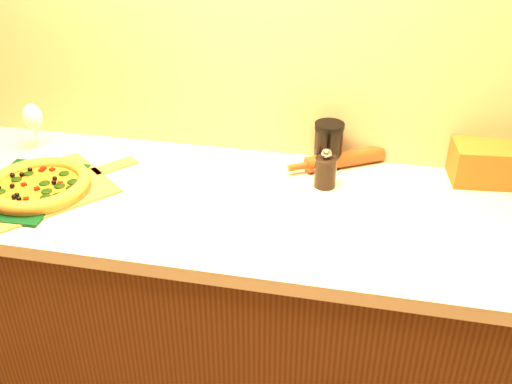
# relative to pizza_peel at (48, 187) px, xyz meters

# --- Properties ---
(cabinet) EXTENTS (2.80, 0.65, 0.86)m
(cabinet) POSITION_rel_pizza_peel_xyz_m (0.54, 0.06, -0.47)
(cabinet) COLOR #4B2610
(cabinet) RESTS_ON ground
(countertop) EXTENTS (2.84, 0.68, 0.04)m
(countertop) POSITION_rel_pizza_peel_xyz_m (0.54, 0.06, -0.02)
(countertop) COLOR beige
(countertop) RESTS_ON cabinet
(pizza_peel) EXTENTS (0.47, 0.49, 0.01)m
(pizza_peel) POSITION_rel_pizza_peel_xyz_m (0.00, 0.00, 0.00)
(pizza_peel) COLOR brown
(pizza_peel) RESTS_ON countertop
(pizza) EXTENTS (0.30, 0.30, 0.04)m
(pizza) POSITION_rel_pizza_peel_xyz_m (-0.01, -0.03, 0.02)
(pizza) COLOR gold
(pizza) RESTS_ON pizza_peel
(cutting_board) EXTENTS (0.28, 0.36, 0.03)m
(cutting_board) POSITION_rel_pizza_peel_xyz_m (-0.06, -0.03, 0.00)
(cutting_board) COLOR black
(cutting_board) RESTS_ON countertop
(bottle_cap) EXTENTS (0.04, 0.04, 0.01)m
(bottle_cap) POSITION_rel_pizza_peel_xyz_m (-0.03, -0.07, -0.00)
(bottle_cap) COLOR black
(bottle_cap) RESTS_ON countertop
(pepper_grinder) EXTENTS (0.07, 0.07, 0.12)m
(pepper_grinder) POSITION_rel_pizza_peel_xyz_m (0.80, 0.18, 0.05)
(pepper_grinder) COLOR black
(pepper_grinder) RESTS_ON countertop
(rolling_pin) EXTENTS (0.34, 0.22, 0.05)m
(rolling_pin) POSITION_rel_pizza_peel_xyz_m (0.85, 0.32, 0.02)
(rolling_pin) COLOR #5D2A10
(rolling_pin) RESTS_ON countertop
(wine_glass) EXTENTS (0.07, 0.07, 0.16)m
(wine_glass) POSITION_rel_pizza_peel_xyz_m (-0.17, 0.24, 0.11)
(wine_glass) COLOR silver
(wine_glass) RESTS_ON countertop
(dark_jar) EXTENTS (0.09, 0.09, 0.15)m
(dark_jar) POSITION_rel_pizza_peel_xyz_m (0.79, 0.31, 0.07)
(dark_jar) COLOR black
(dark_jar) RESTS_ON countertop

